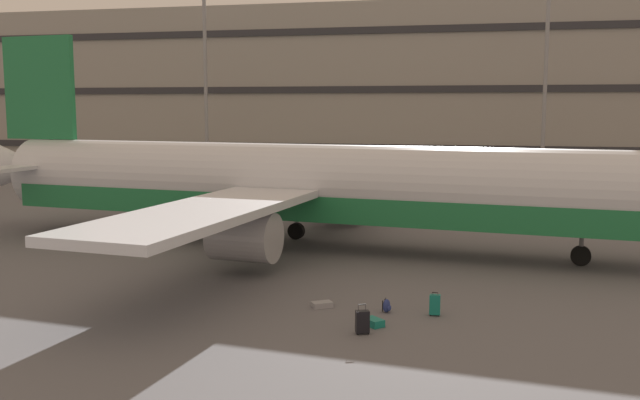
% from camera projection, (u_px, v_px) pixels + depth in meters
% --- Properties ---
extents(ground_plane, '(600.00, 600.00, 0.00)m').
position_uv_depth(ground_plane, '(284.00, 245.00, 37.32)').
color(ground_plane, '#5B5B60').
extents(terminal_structure, '(174.29, 17.22, 17.93)m').
position_uv_depth(terminal_structure, '(393.00, 91.00, 81.17)').
color(terminal_structure, gray).
rests_on(terminal_structure, ground_plane).
extents(airliner, '(41.40, 33.52, 11.25)m').
position_uv_depth(airliner, '(302.00, 186.00, 36.62)').
color(airliner, silver).
rests_on(airliner, ground_plane).
extents(light_mast_left, '(1.80, 0.50, 20.58)m').
position_uv_depth(light_mast_left, '(205.00, 58.00, 70.33)').
color(light_mast_left, gray).
rests_on(light_mast_left, ground_plane).
extents(light_mast_center_left, '(1.80, 0.50, 19.49)m').
position_uv_depth(light_mast_center_left, '(546.00, 59.00, 63.33)').
color(light_mast_center_left, gray).
rests_on(light_mast_center_left, ground_plane).
extents(suitcase_silver, '(0.85, 0.76, 0.20)m').
position_uv_depth(suitcase_silver, '(322.00, 305.00, 25.68)').
color(suitcase_silver, gray).
rests_on(suitcase_silver, ground_plane).
extents(suitcase_laid_flat, '(0.37, 0.24, 0.85)m').
position_uv_depth(suitcase_laid_flat, '(435.00, 305.00, 24.61)').
color(suitcase_laid_flat, '#147266').
rests_on(suitcase_laid_flat, ground_plane).
extents(suitcase_black, '(0.80, 0.79, 0.25)m').
position_uv_depth(suitcase_black, '(374.00, 322.00, 23.50)').
color(suitcase_black, '#147266').
rests_on(suitcase_black, ground_plane).
extents(suitcase_purple, '(0.50, 0.40, 0.95)m').
position_uv_depth(suitcase_purple, '(362.00, 322.00, 22.63)').
color(suitcase_purple, black).
rests_on(suitcase_purple, ground_plane).
extents(backpack_small, '(0.35, 0.42, 0.53)m').
position_uv_depth(backpack_small, '(387.00, 306.00, 25.02)').
color(backpack_small, navy).
rests_on(backpack_small, ground_plane).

